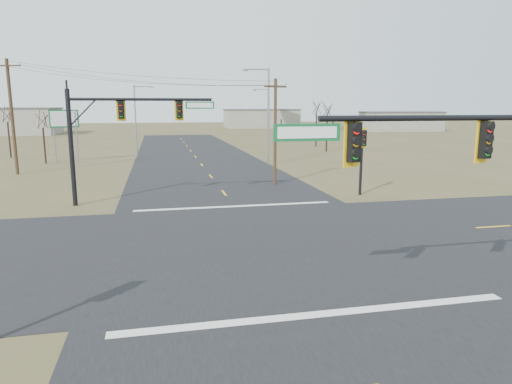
{
  "coord_description": "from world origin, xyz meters",
  "views": [
    {
      "loc": [
        -4.46,
        -19.27,
        6.01
      ],
      "look_at": [
        -0.07,
        1.0,
        2.11
      ],
      "focal_mm": 32.0,
      "sensor_mm": 36.0,
      "label": 1
    }
  ],
  "objects_px": {
    "pedestal_signal_ne": "(363,147)",
    "highway_sign": "(65,125)",
    "streetlight_a": "(266,111)",
    "utility_pole_far": "(12,116)",
    "bare_tree_b": "(7,114)",
    "mast_arm_near": "(484,156)",
    "bare_tree_a": "(42,119)",
    "streetlight_c": "(137,117)",
    "bare_tree_c": "(327,110)",
    "streetlight_b": "(267,114)",
    "utility_pole_near": "(275,130)",
    "mast_arm_far": "(121,122)",
    "bare_tree_d": "(317,107)"
  },
  "relations": [
    {
      "from": "pedestal_signal_ne",
      "to": "highway_sign",
      "type": "bearing_deg",
      "value": 117.87
    },
    {
      "from": "streetlight_a",
      "to": "pedestal_signal_ne",
      "type": "bearing_deg",
      "value": -84.14
    },
    {
      "from": "utility_pole_far",
      "to": "highway_sign",
      "type": "relative_size",
      "value": 1.78
    },
    {
      "from": "pedestal_signal_ne",
      "to": "bare_tree_b",
      "type": "bearing_deg",
      "value": 119.31
    },
    {
      "from": "mast_arm_near",
      "to": "utility_pole_far",
      "type": "bearing_deg",
      "value": 103.62
    },
    {
      "from": "highway_sign",
      "to": "bare_tree_a",
      "type": "bearing_deg",
      "value": 174.34
    },
    {
      "from": "streetlight_c",
      "to": "bare_tree_c",
      "type": "relative_size",
      "value": 1.22
    },
    {
      "from": "mast_arm_near",
      "to": "utility_pole_far",
      "type": "relative_size",
      "value": 1.02
    },
    {
      "from": "streetlight_b",
      "to": "bare_tree_c",
      "type": "height_order",
      "value": "streetlight_b"
    },
    {
      "from": "utility_pole_near",
      "to": "utility_pole_far",
      "type": "height_order",
      "value": "utility_pole_far"
    },
    {
      "from": "mast_arm_far",
      "to": "utility_pole_far",
      "type": "distance_m",
      "value": 18.26
    },
    {
      "from": "bare_tree_c",
      "to": "streetlight_b",
      "type": "bearing_deg",
      "value": 120.47
    },
    {
      "from": "bare_tree_d",
      "to": "bare_tree_a",
      "type": "bearing_deg",
      "value": -158.33
    },
    {
      "from": "streetlight_c",
      "to": "bare_tree_d",
      "type": "bearing_deg",
      "value": 44.28
    },
    {
      "from": "mast_arm_far",
      "to": "streetlight_c",
      "type": "xyz_separation_m",
      "value": [
        -0.14,
        27.9,
        -0.29
      ]
    },
    {
      "from": "highway_sign",
      "to": "bare_tree_d",
      "type": "relative_size",
      "value": 0.77
    },
    {
      "from": "mast_arm_far",
      "to": "utility_pole_far",
      "type": "bearing_deg",
      "value": 109.08
    },
    {
      "from": "utility_pole_near",
      "to": "bare_tree_b",
      "type": "bearing_deg",
      "value": 136.29
    },
    {
      "from": "mast_arm_far",
      "to": "streetlight_a",
      "type": "bearing_deg",
      "value": 36.74
    },
    {
      "from": "pedestal_signal_ne",
      "to": "streetlight_b",
      "type": "relative_size",
      "value": 0.53
    },
    {
      "from": "utility_pole_far",
      "to": "streetlight_b",
      "type": "distance_m",
      "value": 37.7
    },
    {
      "from": "mast_arm_near",
      "to": "bare_tree_b",
      "type": "xyz_separation_m",
      "value": [
        -26.17,
        47.63,
        0.56
      ]
    },
    {
      "from": "bare_tree_d",
      "to": "bare_tree_c",
      "type": "bearing_deg",
      "value": -99.38
    },
    {
      "from": "mast_arm_near",
      "to": "utility_pole_near",
      "type": "xyz_separation_m",
      "value": [
        -0.22,
        22.82,
        -0.35
      ]
    },
    {
      "from": "bare_tree_d",
      "to": "highway_sign",
      "type": "bearing_deg",
      "value": -158.02
    },
    {
      "from": "utility_pole_far",
      "to": "streetlight_a",
      "type": "distance_m",
      "value": 23.57
    },
    {
      "from": "mast_arm_far",
      "to": "streetlight_b",
      "type": "distance_m",
      "value": 43.44
    },
    {
      "from": "utility_pole_near",
      "to": "bare_tree_d",
      "type": "relative_size",
      "value": 1.1
    },
    {
      "from": "utility_pole_far",
      "to": "highway_sign",
      "type": "xyz_separation_m",
      "value": [
        2.73,
        8.52,
        -1.17
      ]
    },
    {
      "from": "streetlight_b",
      "to": "bare_tree_b",
      "type": "xyz_separation_m",
      "value": [
        -33.55,
        -9.55,
        0.27
      ]
    },
    {
      "from": "streetlight_b",
      "to": "pedestal_signal_ne",
      "type": "bearing_deg",
      "value": -117.26
    },
    {
      "from": "streetlight_a",
      "to": "bare_tree_a",
      "type": "bearing_deg",
      "value": 162.91
    },
    {
      "from": "bare_tree_a",
      "to": "streetlight_b",
      "type": "bearing_deg",
      "value": 29.98
    },
    {
      "from": "utility_pole_near",
      "to": "highway_sign",
      "type": "height_order",
      "value": "utility_pole_near"
    },
    {
      "from": "utility_pole_near",
      "to": "streetlight_c",
      "type": "bearing_deg",
      "value": 115.84
    },
    {
      "from": "highway_sign",
      "to": "bare_tree_b",
      "type": "distance_m",
      "value": 9.65
    },
    {
      "from": "streetlight_c",
      "to": "bare_tree_b",
      "type": "bearing_deg",
      "value": -162.18
    },
    {
      "from": "mast_arm_far",
      "to": "highway_sign",
      "type": "bearing_deg",
      "value": 92.5
    },
    {
      "from": "streetlight_b",
      "to": "bare_tree_a",
      "type": "height_order",
      "value": "streetlight_b"
    },
    {
      "from": "pedestal_signal_ne",
      "to": "streetlight_a",
      "type": "relative_size",
      "value": 0.47
    },
    {
      "from": "streetlight_b",
      "to": "bare_tree_a",
      "type": "bearing_deg",
      "value": -173.09
    },
    {
      "from": "streetlight_a",
      "to": "streetlight_b",
      "type": "distance_m",
      "value": 23.02
    },
    {
      "from": "pedestal_signal_ne",
      "to": "bare_tree_c",
      "type": "height_order",
      "value": "bare_tree_c"
    },
    {
      "from": "mast_arm_far",
      "to": "streetlight_a",
      "type": "xyz_separation_m",
      "value": [
        13.18,
        16.91,
        0.46
      ]
    },
    {
      "from": "utility_pole_far",
      "to": "bare_tree_a",
      "type": "height_order",
      "value": "utility_pole_far"
    },
    {
      "from": "streetlight_b",
      "to": "bare_tree_a",
      "type": "relative_size",
      "value": 1.47
    },
    {
      "from": "utility_pole_near",
      "to": "bare_tree_b",
      "type": "xyz_separation_m",
      "value": [
        -25.95,
        24.81,
        0.91
      ]
    },
    {
      "from": "pedestal_signal_ne",
      "to": "streetlight_a",
      "type": "xyz_separation_m",
      "value": [
        -2.48,
        17.55,
        2.2
      ]
    },
    {
      "from": "pedestal_signal_ne",
      "to": "utility_pole_near",
      "type": "distance_m",
      "value": 7.31
    },
    {
      "from": "utility_pole_far",
      "to": "bare_tree_b",
      "type": "height_order",
      "value": "utility_pole_far"
    }
  ]
}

